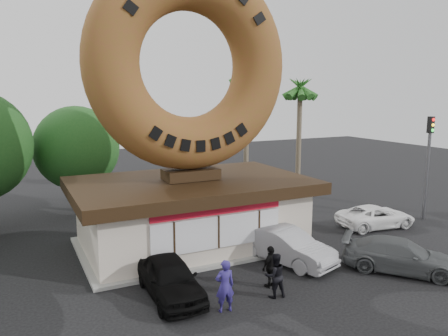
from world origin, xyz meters
name	(u,v)px	position (x,y,z in m)	size (l,w,h in m)	color
ground	(252,294)	(0.00, 0.00, 0.00)	(90.00, 90.00, 0.00)	black
donut_shop	(191,210)	(0.00, 5.98, 1.77)	(11.20, 7.20, 3.80)	beige
giant_donut	(189,65)	(0.00, 6.00, 8.67)	(9.74, 9.74, 2.48)	brown
tree_mid	(77,148)	(-4.00, 15.00, 4.02)	(5.20, 5.20, 6.63)	#473321
palm_near	(247,78)	(7.50, 14.00, 8.41)	(2.60, 2.60, 9.75)	#726651
palm_far	(300,92)	(11.00, 12.50, 7.48)	(2.60, 2.60, 8.75)	#726651
street_lamp	(108,138)	(-1.86, 16.00, 4.48)	(2.11, 0.20, 8.00)	#59595E
traffic_signal	(428,155)	(14.00, 3.99, 3.87)	(0.30, 0.38, 6.07)	#59595E
person_left	(225,286)	(-1.49, -0.71, 0.93)	(0.68, 0.44, 1.85)	navy
person_center	(275,275)	(0.63, -0.55, 0.84)	(0.81, 0.63, 1.67)	black
person_right	(271,266)	(0.95, 0.24, 0.82)	(0.96, 0.40, 1.64)	black
car_black	(170,278)	(-2.80, 1.18, 0.72)	(1.71, 4.25, 1.45)	black
car_silver	(286,246)	(2.88, 2.07, 0.76)	(1.60, 4.60, 1.51)	#9A9A9F
car_grey	(401,256)	(6.63, -0.91, 0.68)	(1.92, 4.71, 1.37)	#595D5F
car_white	(376,216)	(10.30, 4.12, 0.61)	(2.03, 4.41, 1.22)	white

